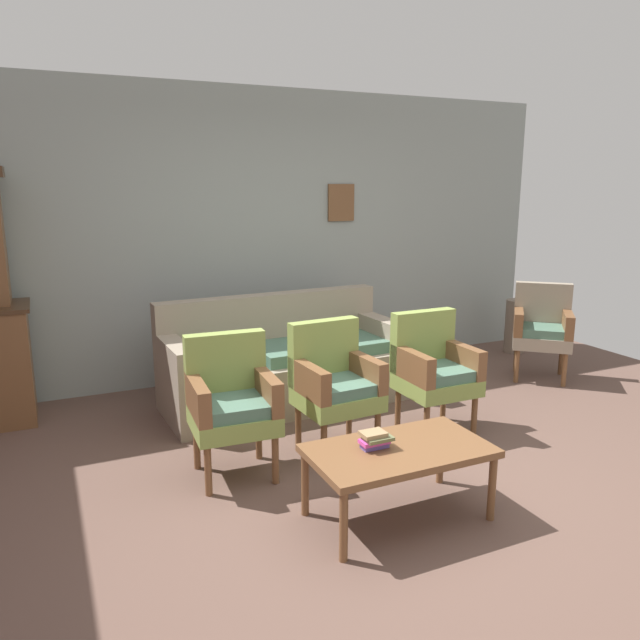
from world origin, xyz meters
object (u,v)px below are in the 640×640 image
Objects in this scene: floral_couch at (283,366)px; wingback_chair_by_fireplace at (542,327)px; floor_vase_by_wall at (515,326)px; armchair_near_couch_end at (433,367)px; book_stack_on_table at (375,440)px; coffee_table at (399,455)px; armchair_near_cabinet at (334,381)px; armchair_by_doorway at (232,400)px.

floral_couch is 2.28× the size of wingback_chair_by_fireplace.
armchair_near_couch_end is at bearing -145.49° from floor_vase_by_wall.
floral_couch is at bearing 83.58° from book_stack_on_table.
book_stack_on_table reaches higher than coffee_table.
floor_vase_by_wall is (3.13, 2.36, -0.18)m from book_stack_on_table.
coffee_table is (-0.08, -0.98, -0.12)m from armchair_near_cabinet.
wingback_chair_by_fireplace is 3.06m from coffee_table.
armchair_near_cabinet is 3.27m from floor_vase_by_wall.
armchair_near_cabinet is at bearing -165.77° from wingback_chair_by_fireplace.
armchair_near_couch_end is at bearing 1.65° from armchair_by_doorway.
floor_vase_by_wall is (2.12, 1.46, -0.20)m from armchair_near_couch_end.
armchair_by_doorway reaches higher than floor_vase_by_wall.
floor_vase_by_wall is at bearing 38.70° from coffee_table.
coffee_table is at bearing -92.71° from floral_couch.
floral_couch and armchair_by_doorway have the same top height.
wingback_chair_by_fireplace is (2.50, -0.38, 0.17)m from floral_couch.
armchair_by_doorway is at bearing -174.96° from armchair_near_cabinet.
coffee_table is at bearing -148.14° from wingback_chair_by_fireplace.
book_stack_on_table is 3.93m from floor_vase_by_wall.
wingback_chair_by_fireplace is 3.14m from book_stack_on_table.
armchair_near_cabinet reaches higher than floor_vase_by_wall.
armchair_near_cabinet is 0.99m from coffee_table.
coffee_table is (-0.89, -0.95, -0.12)m from armchair_near_couch_end.
armchair_by_doorway is 1.57m from armchair_near_couch_end.
armchair_near_cabinet is 1.00× the size of wingback_chair_by_fireplace.
wingback_chair_by_fireplace reaches higher than floor_vase_by_wall.
armchair_near_couch_end is 1.83m from wingback_chair_by_fireplace.
wingback_chair_by_fireplace is (1.71, 0.66, 0.00)m from armchair_near_couch_end.
armchair_near_cabinet is 1.53× the size of floor_vase_by_wall.
floor_vase_by_wall is (3.01, 2.41, -0.08)m from coffee_table.
coffee_table is 1.70× the size of floor_vase_by_wall.
armchair_near_cabinet and wingback_chair_by_fireplace have the same top height.
floral_couch and armchair_near_couch_end have the same top height.
wingback_chair_by_fireplace is 5.22× the size of book_stack_on_table.
armchair_by_doorway is at bearing 122.71° from book_stack_on_table.
wingback_chair_by_fireplace reaches higher than book_stack_on_table.
armchair_near_cabinet is (0.76, 0.07, 0.00)m from armchair_by_doorway.
armchair_near_couch_end is 0.90× the size of coffee_table.
armchair_near_cabinet is 0.81m from armchair_near_couch_end.
floral_couch is at bearing 87.29° from coffee_table.
wingback_chair_by_fireplace reaches higher than coffee_table.
wingback_chair_by_fireplace is 0.92m from floor_vase_by_wall.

